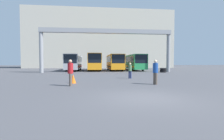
% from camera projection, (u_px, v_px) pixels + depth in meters
% --- Properties ---
extents(ground_plane, '(200.00, 200.00, 0.00)m').
position_uv_depth(ground_plane, '(145.00, 98.00, 7.98)').
color(ground_plane, '#47474C').
extents(building_backdrop, '(44.52, 12.00, 17.53)m').
position_uv_depth(building_backdrop, '(100.00, 40.00, 56.48)').
color(building_backdrop, '#B7B2A3').
rests_on(building_backdrop, ground).
extents(overhead_gantry, '(21.46, 0.80, 7.08)m').
position_uv_depth(overhead_gantry, '(107.00, 37.00, 28.45)').
color(overhead_gantry, gray).
rests_on(overhead_gantry, ground).
extents(bus_slot_0, '(2.44, 12.30, 3.13)m').
position_uv_depth(bus_slot_0, '(74.00, 62.00, 35.62)').
color(bus_slot_0, '#999EA5').
rests_on(bus_slot_0, ground).
extents(bus_slot_1, '(2.50, 10.11, 3.31)m').
position_uv_depth(bus_slot_1, '(94.00, 61.00, 34.98)').
color(bus_slot_1, orange).
rests_on(bus_slot_1, ground).
extents(bus_slot_2, '(2.55, 10.12, 3.16)m').
position_uv_depth(bus_slot_2, '(115.00, 62.00, 35.44)').
color(bus_slot_2, orange).
rests_on(bus_slot_2, ground).
extents(bus_slot_3, '(2.51, 12.17, 3.16)m').
position_uv_depth(bus_slot_3, '(133.00, 62.00, 36.92)').
color(bus_slot_3, '#268C4C').
rests_on(bus_slot_3, ground).
extents(pedestrian_mid_left, '(0.38, 0.38, 1.83)m').
position_uv_depth(pedestrian_mid_left, '(155.00, 71.00, 12.89)').
color(pedestrian_mid_left, brown).
rests_on(pedestrian_mid_left, ground).
extents(pedestrian_mid_right, '(0.33, 0.33, 1.59)m').
position_uv_depth(pedestrian_mid_right, '(130.00, 70.00, 17.78)').
color(pedestrian_mid_right, navy).
rests_on(pedestrian_mid_right, ground).
extents(pedestrian_near_left, '(0.38, 0.38, 1.83)m').
position_uv_depth(pedestrian_near_left, '(70.00, 72.00, 12.03)').
color(pedestrian_near_left, brown).
rests_on(pedestrian_near_left, ground).
extents(traffic_cone, '(0.46, 0.46, 0.72)m').
position_uv_depth(traffic_cone, '(73.00, 79.00, 13.65)').
color(traffic_cone, orange).
rests_on(traffic_cone, ground).
extents(tire_stack, '(1.04, 1.04, 0.72)m').
position_uv_depth(tire_stack, '(163.00, 70.00, 28.66)').
color(tire_stack, black).
rests_on(tire_stack, ground).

